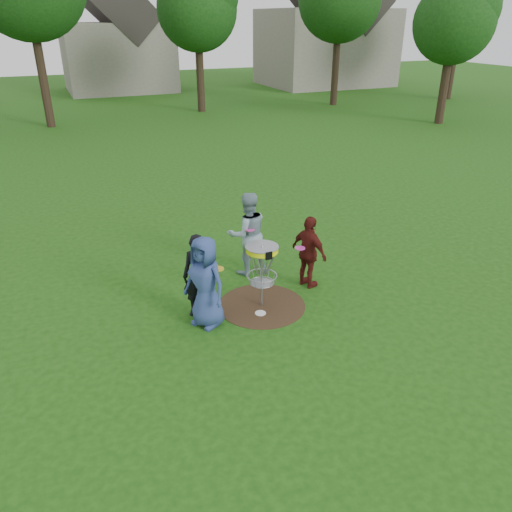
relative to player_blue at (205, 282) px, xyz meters
name	(u,v)px	position (x,y,z in m)	size (l,w,h in m)	color
ground	(262,305)	(1.24, 0.18, -0.91)	(100.00, 100.00, 0.00)	#19470F
dirt_patch	(262,305)	(1.24, 0.18, -0.90)	(1.80, 1.80, 0.01)	#47331E
player_blue	(205,282)	(0.00, 0.00, 0.00)	(0.89, 0.58, 1.81)	navy
player_black	(199,277)	(-0.02, 0.36, -0.05)	(0.62, 0.41, 1.70)	black
player_grey	(248,234)	(1.55, 1.68, 0.06)	(0.94, 0.73, 1.94)	#7E98A3
player_maroon	(309,252)	(2.51, 0.56, -0.09)	(0.95, 0.40, 1.63)	#511612
disc_on_grass	(260,313)	(1.09, -0.10, -0.90)	(0.22, 0.22, 0.02)	white
disc_golf_basket	(262,261)	(1.24, 0.18, 0.11)	(0.66, 0.67, 1.38)	#9EA0A5
held_discs	(247,252)	(1.07, 0.56, 0.18)	(2.21, 1.58, 0.21)	gold
house_row	(143,35)	(6.02, 33.25, 3.24)	(44.50, 10.65, 11.62)	gray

